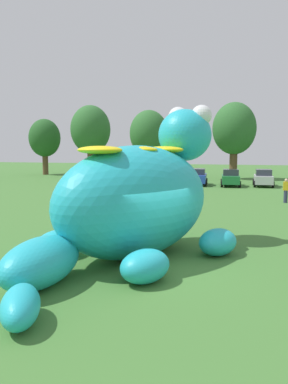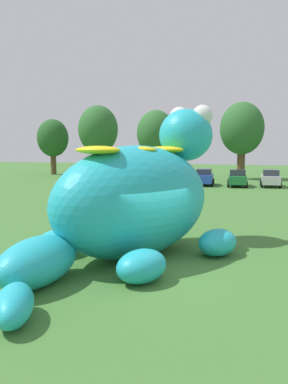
{
  "view_description": "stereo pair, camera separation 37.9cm",
  "coord_description": "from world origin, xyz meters",
  "px_view_note": "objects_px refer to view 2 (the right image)",
  "views": [
    {
      "loc": [
        2.47,
        -11.71,
        3.85
      ],
      "look_at": [
        -1.3,
        2.23,
        2.19
      ],
      "focal_mm": 35.94,
      "sensor_mm": 36.0,
      "label": 1
    },
    {
      "loc": [
        2.83,
        -11.6,
        3.85
      ],
      "look_at": [
        -1.3,
        2.23,
        2.19
      ],
      "focal_mm": 35.94,
      "sensor_mm": 36.0,
      "label": 2
    }
  ],
  "objects_px": {
    "giant_inflatable_creature": "(136,200)",
    "car_silver": "(271,178)",
    "car_yellow": "(138,176)",
    "car_green": "(237,178)",
    "car_blue": "(204,177)",
    "car_black": "(172,177)"
  },
  "relations": [
    {
      "from": "car_black",
      "to": "car_green",
      "type": "height_order",
      "value": "same"
    },
    {
      "from": "car_black",
      "to": "giant_inflatable_creature",
      "type": "bearing_deg",
      "value": -80.31
    },
    {
      "from": "car_black",
      "to": "car_silver",
      "type": "height_order",
      "value": "same"
    },
    {
      "from": "car_green",
      "to": "car_black",
      "type": "bearing_deg",
      "value": 179.91
    },
    {
      "from": "car_black",
      "to": "car_blue",
      "type": "height_order",
      "value": "same"
    },
    {
      "from": "car_yellow",
      "to": "giant_inflatable_creature",
      "type": "bearing_deg",
      "value": -72.5
    },
    {
      "from": "car_yellow",
      "to": "car_black",
      "type": "distance_m",
      "value": 3.73
    },
    {
      "from": "car_yellow",
      "to": "car_blue",
      "type": "distance_m",
      "value": 7.05
    },
    {
      "from": "car_green",
      "to": "car_blue",
      "type": "bearing_deg",
      "value": 176.75
    },
    {
      "from": "car_silver",
      "to": "giant_inflatable_creature",
      "type": "bearing_deg",
      "value": -100.93
    },
    {
      "from": "car_blue",
      "to": "car_green",
      "type": "relative_size",
      "value": 1.0
    },
    {
      "from": "car_black",
      "to": "car_silver",
      "type": "relative_size",
      "value": 1.03
    },
    {
      "from": "car_blue",
      "to": "giant_inflatable_creature",
      "type": "bearing_deg",
      "value": -87.37
    },
    {
      "from": "car_black",
      "to": "car_blue",
      "type": "relative_size",
      "value": 1.01
    },
    {
      "from": "car_blue",
      "to": "car_silver",
      "type": "height_order",
      "value": "same"
    },
    {
      "from": "giant_inflatable_creature",
      "to": "car_silver",
      "type": "xyz_separation_m",
      "value": [
        5.3,
        27.44,
        -1.18
      ]
    },
    {
      "from": "giant_inflatable_creature",
      "to": "car_yellow",
      "type": "xyz_separation_m",
      "value": [
        -8.25,
        26.16,
        -1.18
      ]
    },
    {
      "from": "giant_inflatable_creature",
      "to": "car_silver",
      "type": "relative_size",
      "value": 2.68
    },
    {
      "from": "car_yellow",
      "to": "car_green",
      "type": "xyz_separation_m",
      "value": [
        10.35,
        0.6,
        0.0
      ]
    },
    {
      "from": "car_black",
      "to": "car_yellow",
      "type": "bearing_deg",
      "value": -170.55
    },
    {
      "from": "giant_inflatable_creature",
      "to": "car_silver",
      "type": "height_order",
      "value": "giant_inflatable_creature"
    },
    {
      "from": "car_yellow",
      "to": "car_green",
      "type": "relative_size",
      "value": 0.98
    }
  ]
}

